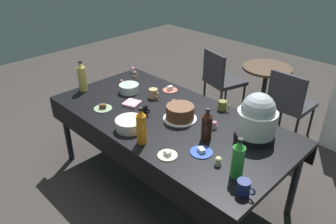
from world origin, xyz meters
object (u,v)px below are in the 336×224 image
at_px(maroon_chair_left, 221,77).
at_px(cupcake_lemon, 218,161).
at_px(cupcake_mint, 122,83).
at_px(coffee_mug_navy, 244,187).
at_px(cupcake_rose, 214,125).
at_px(cupcake_cocoa, 174,102).
at_px(ceramic_snack_bowl, 130,124).
at_px(soda_bottle_cola, 207,125).
at_px(soda_bottle_orange_juice, 141,127).
at_px(coffee_mug_tan, 154,93).
at_px(slow_cooker, 257,118).
at_px(soda_bottle_lime_soda, 238,159).
at_px(coffee_mug_black, 144,109).
at_px(maroon_chair_right, 289,101).
at_px(glass_salad_bowl, 129,88).
at_px(dessert_plate_sage, 103,108).
at_px(dessert_plate_coral, 170,89).
at_px(frosted_layer_cake, 180,113).
at_px(round_cafe_table, 265,83).
at_px(cupcake_vanilla, 135,74).
at_px(cupcake_berry, 133,70).
at_px(potluck_table, 168,123).
at_px(soda_bottle_ginger_ale, 82,77).
at_px(dessert_plate_cream, 167,155).
at_px(coffee_mug_olive, 223,105).
at_px(dessert_plate_cobalt, 201,152).

bearing_deg(maroon_chair_left, cupcake_lemon, -54.09).
bearing_deg(cupcake_mint, coffee_mug_navy, -14.47).
xyz_separation_m(cupcake_rose, cupcake_cocoa, (-0.51, 0.05, 0.00)).
xyz_separation_m(ceramic_snack_bowl, soda_bottle_cola, (0.54, 0.32, 0.08)).
height_order(soda_bottle_orange_juice, coffee_mug_tan, soda_bottle_orange_juice).
relative_size(slow_cooker, soda_bottle_lime_soda, 1.28).
bearing_deg(coffee_mug_black, maroon_chair_right, 70.37).
height_order(glass_salad_bowl, cupcake_rose, glass_salad_bowl).
distance_m(cupcake_rose, cupcake_cocoa, 0.52).
relative_size(dessert_plate_sage, coffee_mug_navy, 1.30).
xyz_separation_m(cupcake_mint, maroon_chair_right, (1.22, 1.42, -0.29)).
distance_m(glass_salad_bowl, cupcake_lemon, 1.39).
bearing_deg(glass_salad_bowl, cupcake_rose, 3.04).
bearing_deg(dessert_plate_coral, frosted_layer_cake, -36.88).
xyz_separation_m(glass_salad_bowl, soda_bottle_orange_juice, (0.78, -0.50, 0.10)).
bearing_deg(soda_bottle_orange_juice, round_cafe_table, 94.88).
bearing_deg(cupcake_mint, soda_bottle_cola, -7.17).
height_order(cupcake_vanilla, coffee_mug_black, coffee_mug_black).
distance_m(soda_bottle_orange_juice, round_cafe_table, 2.24).
bearing_deg(cupcake_vanilla, cupcake_mint, -72.01).
bearing_deg(dessert_plate_sage, cupcake_berry, 123.00).
xyz_separation_m(ceramic_snack_bowl, maroon_chair_left, (-0.49, 1.91, -0.30)).
xyz_separation_m(potluck_table, cupcake_mint, (-0.82, 0.13, 0.09)).
xyz_separation_m(cupcake_lemon, coffee_mug_navy, (0.28, -0.11, 0.02)).
xyz_separation_m(soda_bottle_lime_soda, soda_bottle_ginger_ale, (-1.88, 0.01, 0.01)).
height_order(dessert_plate_cream, cupcake_vanilla, cupcake_vanilla).
relative_size(potluck_table, cupcake_berry, 32.59).
height_order(cupcake_lemon, soda_bottle_cola, soda_bottle_cola).
relative_size(soda_bottle_ginger_ale, maroon_chair_left, 0.37).
relative_size(potluck_table, maroon_chair_right, 2.59).
xyz_separation_m(ceramic_snack_bowl, dessert_plate_sage, (-0.44, 0.04, -0.03)).
xyz_separation_m(soda_bottle_orange_juice, maroon_chair_left, (-0.71, 1.98, -0.40)).
distance_m(cupcake_mint, soda_bottle_ginger_ale, 0.41).
bearing_deg(frosted_layer_cake, coffee_mug_olive, 69.14).
height_order(cupcake_berry, soda_bottle_cola, soda_bottle_cola).
xyz_separation_m(soda_bottle_lime_soda, coffee_mug_olive, (-0.62, 0.68, -0.09)).
height_order(cupcake_vanilla, maroon_chair_left, maroon_chair_left).
distance_m(maroon_chair_left, round_cafe_table, 0.57).
relative_size(cupcake_berry, coffee_mug_olive, 0.58).
bearing_deg(cupcake_berry, coffee_mug_olive, 0.33).
height_order(dessert_plate_sage, soda_bottle_cola, soda_bottle_cola).
relative_size(soda_bottle_lime_soda, coffee_mug_navy, 2.31).
distance_m(dessert_plate_coral, soda_bottle_cola, 0.94).
distance_m(coffee_mug_tan, maroon_chair_right, 1.61).
relative_size(soda_bottle_lime_soda, maroon_chair_right, 0.35).
distance_m(cupcake_vanilla, coffee_mug_olive, 1.16).
bearing_deg(dessert_plate_cobalt, soda_bottle_ginger_ale, -179.05).
distance_m(coffee_mug_black, maroon_chair_right, 1.79).
bearing_deg(slow_cooker, soda_bottle_cola, -130.87).
distance_m(cupcake_berry, coffee_mug_olive, 1.27).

